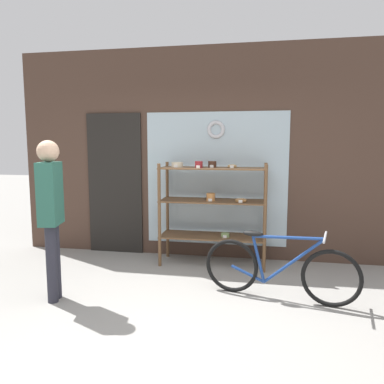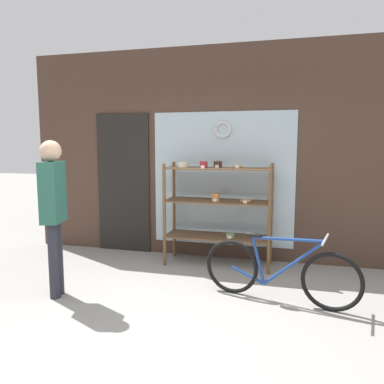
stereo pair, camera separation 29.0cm
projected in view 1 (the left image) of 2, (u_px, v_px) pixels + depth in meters
ground_plane at (160, 332)px, 3.30m from camera, size 30.00×30.00×0.00m
storefront_facade at (200, 156)px, 5.41m from camera, size 5.56×0.13×3.02m
display_case at (212, 202)px, 5.07m from camera, size 1.43×0.48×1.42m
bicycle at (278, 269)px, 3.97m from camera, size 1.62×0.51×0.73m
pedestrian at (51, 207)px, 3.86m from camera, size 0.25×0.35×1.69m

